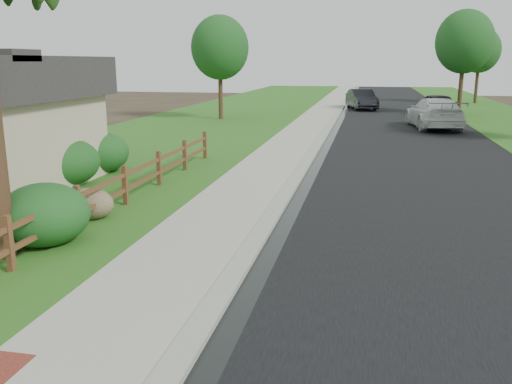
# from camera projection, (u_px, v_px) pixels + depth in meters

# --- Properties ---
(ground) EXTENTS (120.00, 120.00, 0.00)m
(ground) POSITION_uv_depth(u_px,v_px,m) (132.00, 384.00, 6.46)
(ground) COLOR #34271C
(road) EXTENTS (8.00, 90.00, 0.02)m
(road) POSITION_uv_depth(u_px,v_px,m) (397.00, 115.00, 38.86)
(road) COLOR black
(road) RESTS_ON ground
(curb) EXTENTS (0.40, 90.00, 0.12)m
(curb) POSITION_uv_depth(u_px,v_px,m) (338.00, 113.00, 39.68)
(curb) COLOR gray
(curb) RESTS_ON ground
(wet_gutter) EXTENTS (0.50, 90.00, 0.00)m
(wet_gutter) POSITION_uv_depth(u_px,v_px,m) (343.00, 114.00, 39.62)
(wet_gutter) COLOR black
(wet_gutter) RESTS_ON road
(sidewalk) EXTENTS (2.20, 90.00, 0.10)m
(sidewalk) POSITION_uv_depth(u_px,v_px,m) (320.00, 113.00, 39.94)
(sidewalk) COLOR #A69D90
(sidewalk) RESTS_ON ground
(grass_strip) EXTENTS (1.60, 90.00, 0.06)m
(grass_strip) POSITION_uv_depth(u_px,v_px,m) (295.00, 113.00, 40.32)
(grass_strip) COLOR #295D1A
(grass_strip) RESTS_ON ground
(lawn_near) EXTENTS (9.00, 90.00, 0.04)m
(lawn_near) POSITION_uv_depth(u_px,v_px,m) (227.00, 112.00, 41.35)
(lawn_near) COLOR #295D1A
(lawn_near) RESTS_ON ground
(verge_far) EXTENTS (6.00, 90.00, 0.04)m
(verge_far) POSITION_uv_depth(u_px,v_px,m) (499.00, 117.00, 37.50)
(verge_far) COLOR #295D1A
(verge_far) RESTS_ON ground
(ranch_fence) EXTENTS (0.12, 16.92, 1.10)m
(ranch_fence) POSITION_uv_depth(u_px,v_px,m) (103.00, 194.00, 13.12)
(ranch_fence) COLOR #452717
(ranch_fence) RESTS_ON ground
(white_suv) EXTENTS (3.10, 6.18, 1.72)m
(white_suv) POSITION_uv_depth(u_px,v_px,m) (434.00, 113.00, 30.89)
(white_suv) COLOR silver
(white_suv) RESTS_ON road
(dark_car_mid) EXTENTS (2.83, 4.90, 1.57)m
(dark_car_mid) POSITION_uv_depth(u_px,v_px,m) (436.00, 104.00, 38.06)
(dark_car_mid) COLOR black
(dark_car_mid) RESTS_ON road
(dark_car_far) EXTENTS (2.79, 5.04, 1.58)m
(dark_car_far) POSITION_uv_depth(u_px,v_px,m) (362.00, 99.00, 43.13)
(dark_car_far) COLOR black
(dark_car_far) RESTS_ON road
(boulder) EXTENTS (1.34, 1.12, 0.78)m
(boulder) POSITION_uv_depth(u_px,v_px,m) (90.00, 204.00, 13.12)
(boulder) COLOR brown
(boulder) RESTS_ON ground
(shrub_b) EXTENTS (2.00, 2.00, 1.31)m
(shrub_b) POSITION_uv_depth(u_px,v_px,m) (44.00, 215.00, 11.25)
(shrub_b) COLOR #1C4E1C
(shrub_b) RESTS_ON ground
(shrub_c) EXTENTS (2.55, 2.55, 1.41)m
(shrub_c) POSITION_uv_depth(u_px,v_px,m) (100.00, 153.00, 18.60)
(shrub_c) COLOR #1C4E1C
(shrub_c) RESTS_ON ground
(shrub_d) EXTENTS (2.69, 2.69, 1.49)m
(shrub_d) POSITION_uv_depth(u_px,v_px,m) (64.00, 162.00, 16.64)
(shrub_d) COLOR #1C4E1C
(shrub_d) RESTS_ON ground
(tree_mid_left) EXTENTS (3.73, 3.73, 6.67)m
(tree_mid_left) POSITION_uv_depth(u_px,v_px,m) (220.00, 48.00, 34.88)
(tree_mid_left) COLOR #392817
(tree_mid_left) RESTS_ON ground
(tree_mid_right) EXTENTS (4.04, 4.04, 7.33)m
(tree_mid_right) POSITION_uv_depth(u_px,v_px,m) (465.00, 42.00, 38.18)
(tree_mid_right) COLOR #392817
(tree_mid_right) RESTS_ON ground
(tree_far_right) EXTENTS (3.65, 3.65, 6.74)m
(tree_far_right) POSITION_uv_depth(u_px,v_px,m) (480.00, 50.00, 48.49)
(tree_far_right) COLOR #392817
(tree_far_right) RESTS_ON ground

